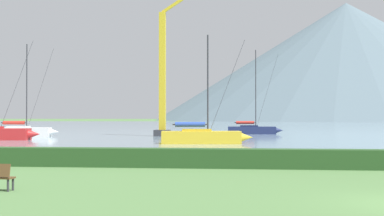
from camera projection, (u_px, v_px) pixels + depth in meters
name	position (u px, v px, depth m)	size (l,w,h in m)	color
harbor_water	(275.00, 126.00, 152.58)	(320.00, 246.00, 0.00)	gray
hedge_line	(354.00, 159.00, 27.45)	(80.00, 1.20, 0.96)	#284C23
sailboat_slip_0	(23.00, 131.00, 71.93)	(8.45, 3.50, 11.78)	white
sailboat_slip_4	(202.00, 136.00, 53.08)	(8.71, 3.48, 10.25)	gold
sailboat_slip_6	(252.00, 129.00, 81.27)	(7.95, 2.63, 12.12)	navy
dock_crane	(165.00, 78.00, 73.15)	(9.08, 2.00, 21.34)	#333338
distant_hill_west_ridge	(300.00, 88.00, 405.94)	(187.15, 187.15, 45.53)	#425666
distant_hill_central_peak	(346.00, 61.00, 348.00)	(234.77, 234.77, 72.53)	slate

